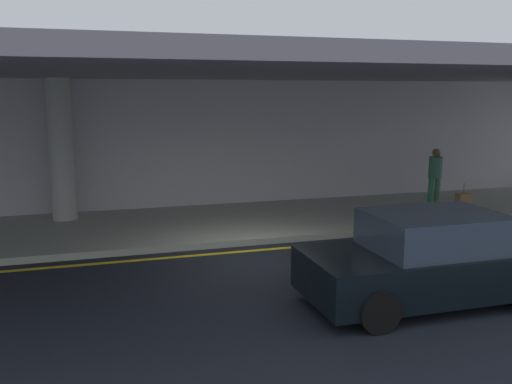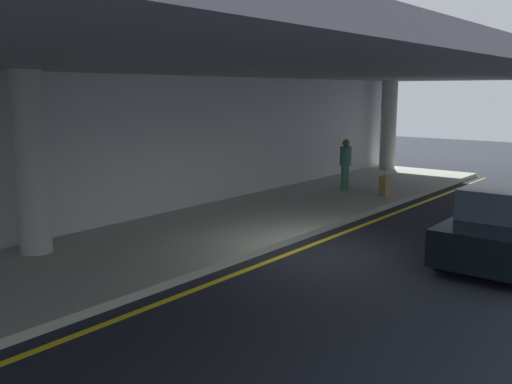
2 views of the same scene
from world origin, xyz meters
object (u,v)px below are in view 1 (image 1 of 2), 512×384
object	(u,v)px
traveler_with_luggage	(435,173)
support_column_left_mid	(61,150)
suitcase_upright_primary	(463,205)
car_black	(429,260)

from	to	relation	value
traveler_with_luggage	support_column_left_mid	bearing A→B (deg)	-10.99
support_column_left_mid	suitcase_upright_primary	world-z (taller)	support_column_left_mid
support_column_left_mid	suitcase_upright_primary	size ratio (longest dim) A/B	4.06
car_black	traveler_with_luggage	world-z (taller)	traveler_with_luggage
support_column_left_mid	traveler_with_luggage	xyz separation A→B (m)	(10.35, -1.23, -0.86)
traveler_with_luggage	suitcase_upright_primary	xyz separation A→B (m)	(-0.11, -1.47, -0.65)
traveler_with_luggage	suitcase_upright_primary	bearing A→B (deg)	81.68
support_column_left_mid	car_black	xyz separation A→B (m)	(5.95, -7.52, -1.26)
traveler_with_luggage	suitcase_upright_primary	world-z (taller)	traveler_with_luggage
car_black	suitcase_upright_primary	size ratio (longest dim) A/B	4.56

